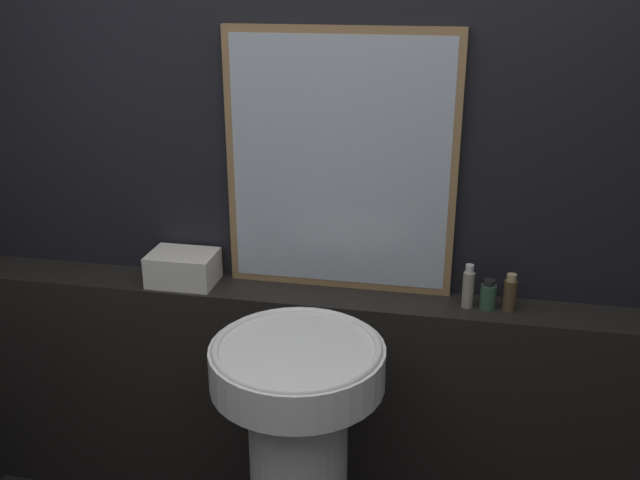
{
  "coord_description": "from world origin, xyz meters",
  "views": [
    {
      "loc": [
        0.45,
        -0.93,
        1.96
      ],
      "look_at": [
        0.03,
        1.18,
        1.15
      ],
      "focal_mm": 40.0,
      "sensor_mm": 36.0,
      "label": 1
    }
  ],
  "objects_px": {
    "shampoo_bottle": "(468,288)",
    "conditioner_bottle": "(488,295)",
    "towel_stack": "(183,268)",
    "pedestal_sink": "(298,452)",
    "lotion_bottle": "(510,294)",
    "mirror": "(340,164)"
  },
  "relations": [
    {
      "from": "towel_stack",
      "to": "pedestal_sink",
      "type": "bearing_deg",
      "value": -40.12
    },
    {
      "from": "shampoo_bottle",
      "to": "conditioner_bottle",
      "type": "relative_size",
      "value": 1.46
    },
    {
      "from": "pedestal_sink",
      "to": "conditioner_bottle",
      "type": "bearing_deg",
      "value": 38.66
    },
    {
      "from": "towel_stack",
      "to": "lotion_bottle",
      "type": "relative_size",
      "value": 1.82
    },
    {
      "from": "pedestal_sink",
      "to": "towel_stack",
      "type": "relative_size",
      "value": 4.02
    },
    {
      "from": "towel_stack",
      "to": "conditioner_bottle",
      "type": "relative_size",
      "value": 2.28
    },
    {
      "from": "shampoo_bottle",
      "to": "lotion_bottle",
      "type": "xyz_separation_m",
      "value": [
        0.14,
        0.0,
        -0.01
      ]
    },
    {
      "from": "pedestal_sink",
      "to": "conditioner_bottle",
      "type": "xyz_separation_m",
      "value": [
        0.55,
        0.44,
        0.38
      ]
    },
    {
      "from": "towel_stack",
      "to": "lotion_bottle",
      "type": "distance_m",
      "value": 1.14
    },
    {
      "from": "mirror",
      "to": "pedestal_sink",
      "type": "bearing_deg",
      "value": -93.45
    },
    {
      "from": "shampoo_bottle",
      "to": "conditioner_bottle",
      "type": "bearing_deg",
      "value": 0.0
    },
    {
      "from": "mirror",
      "to": "lotion_bottle",
      "type": "height_order",
      "value": "mirror"
    },
    {
      "from": "conditioner_bottle",
      "to": "lotion_bottle",
      "type": "relative_size",
      "value": 0.8
    },
    {
      "from": "shampoo_bottle",
      "to": "lotion_bottle",
      "type": "relative_size",
      "value": 1.17
    },
    {
      "from": "pedestal_sink",
      "to": "lotion_bottle",
      "type": "bearing_deg",
      "value": 35.39
    },
    {
      "from": "pedestal_sink",
      "to": "conditioner_bottle",
      "type": "height_order",
      "value": "conditioner_bottle"
    },
    {
      "from": "mirror",
      "to": "lotion_bottle",
      "type": "xyz_separation_m",
      "value": [
        0.59,
        -0.08,
        -0.39
      ]
    },
    {
      "from": "shampoo_bottle",
      "to": "towel_stack",
      "type": "bearing_deg",
      "value": 180.0
    },
    {
      "from": "towel_stack",
      "to": "conditioner_bottle",
      "type": "xyz_separation_m",
      "value": [
        1.07,
        0.0,
        -0.01
      ]
    },
    {
      "from": "mirror",
      "to": "shampoo_bottle",
      "type": "xyz_separation_m",
      "value": [
        0.45,
        -0.08,
        -0.38
      ]
    },
    {
      "from": "pedestal_sink",
      "to": "towel_stack",
      "type": "xyz_separation_m",
      "value": [
        -0.52,
        0.44,
        0.39
      ]
    },
    {
      "from": "towel_stack",
      "to": "lotion_bottle",
      "type": "bearing_deg",
      "value": 0.0
    }
  ]
}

